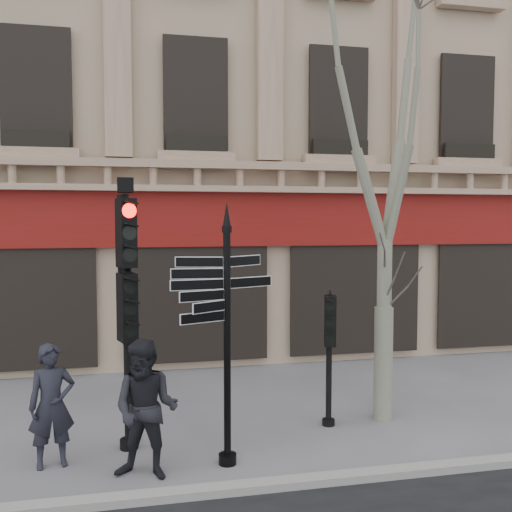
# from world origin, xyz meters

# --- Properties ---
(ground) EXTENTS (80.00, 80.00, 0.00)m
(ground) POSITION_xyz_m (0.00, 0.00, 0.00)
(ground) COLOR #5E5E63
(ground) RESTS_ON ground
(kerb) EXTENTS (80.00, 0.25, 0.12)m
(kerb) POSITION_xyz_m (0.00, -1.40, 0.06)
(kerb) COLOR gray
(kerb) RESTS_ON ground
(building) EXTENTS (28.00, 15.52, 18.00)m
(building) POSITION_xyz_m (0.00, 12.48, 8.99)
(building) COLOR tan
(building) RESTS_ON ground
(fingerpost) EXTENTS (1.88, 1.88, 3.83)m
(fingerpost) POSITION_xyz_m (-0.15, -0.49, 2.57)
(fingerpost) COLOR black
(fingerpost) RESTS_ON ground
(traffic_signal_main) EXTENTS (0.55, 0.46, 4.22)m
(traffic_signal_main) POSITION_xyz_m (-1.57, 0.39, 2.66)
(traffic_signal_main) COLOR black
(traffic_signal_main) RESTS_ON ground
(traffic_signal_secondary) EXTENTS (0.45, 0.38, 2.28)m
(traffic_signal_secondary) POSITION_xyz_m (1.82, 0.69, 1.59)
(traffic_signal_secondary) COLOR black
(traffic_signal_secondary) RESTS_ON ground
(plane_tree) EXTENTS (2.95, 2.95, 7.84)m
(plane_tree) POSITION_xyz_m (2.87, 0.77, 5.50)
(plane_tree) COLOR gray
(plane_tree) RESTS_ON ground
(pedestrian_a) EXTENTS (0.74, 0.57, 1.80)m
(pedestrian_a) POSITION_xyz_m (-2.65, -0.03, 0.90)
(pedestrian_a) COLOR black
(pedestrian_a) RESTS_ON ground
(pedestrian_b) EXTENTS (1.14, 1.02, 1.94)m
(pedestrian_b) POSITION_xyz_m (-1.32, -0.70, 0.97)
(pedestrian_b) COLOR black
(pedestrian_b) RESTS_ON ground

